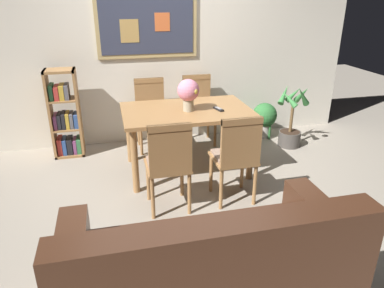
{
  "coord_description": "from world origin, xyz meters",
  "views": [
    {
      "loc": [
        -0.77,
        -3.18,
        1.92
      ],
      "look_at": [
        -0.06,
        -0.25,
        0.65
      ],
      "focal_mm": 33.65,
      "sensor_mm": 36.0,
      "label": 1
    }
  ],
  "objects_px": {
    "bookshelf": "(66,118)",
    "potted_palm": "(291,125)",
    "leather_couch": "(208,270)",
    "potted_ivy": "(264,118)",
    "tv_remote": "(218,109)",
    "dining_chair_near_left": "(169,160)",
    "dining_chair_far_left": "(151,108)",
    "dining_chair_near_right": "(237,152)",
    "dining_chair_far_right": "(198,104)",
    "dining_table": "(187,118)",
    "flower_vase": "(188,92)"
  },
  "relations": [
    {
      "from": "dining_chair_far_right",
      "to": "dining_table",
      "type": "bearing_deg",
      "value": -112.66
    },
    {
      "from": "potted_palm",
      "to": "tv_remote",
      "type": "distance_m",
      "value": 1.34
    },
    {
      "from": "dining_chair_far_right",
      "to": "tv_remote",
      "type": "relative_size",
      "value": 5.61
    },
    {
      "from": "leather_couch",
      "to": "potted_palm",
      "type": "xyz_separation_m",
      "value": [
        1.82,
        2.38,
        -0.01
      ]
    },
    {
      "from": "dining_chair_near_right",
      "to": "tv_remote",
      "type": "xyz_separation_m",
      "value": [
        0.03,
        0.7,
        0.21
      ]
    },
    {
      "from": "dining_table",
      "to": "potted_palm",
      "type": "relative_size",
      "value": 1.64
    },
    {
      "from": "dining_chair_near_right",
      "to": "bookshelf",
      "type": "distance_m",
      "value": 2.29
    },
    {
      "from": "dining_chair_near_left",
      "to": "flower_vase",
      "type": "relative_size",
      "value": 2.63
    },
    {
      "from": "leather_couch",
      "to": "bookshelf",
      "type": "xyz_separation_m",
      "value": [
        -1.05,
        2.77,
        0.18
      ]
    },
    {
      "from": "leather_couch",
      "to": "dining_chair_near_left",
      "type": "bearing_deg",
      "value": 91.74
    },
    {
      "from": "bookshelf",
      "to": "dining_chair_far_right",
      "type": "bearing_deg",
      "value": 2.0
    },
    {
      "from": "potted_ivy",
      "to": "tv_remote",
      "type": "bearing_deg",
      "value": -138.25
    },
    {
      "from": "bookshelf",
      "to": "tv_remote",
      "type": "distance_m",
      "value": 1.93
    },
    {
      "from": "dining_table",
      "to": "dining_chair_far_right",
      "type": "height_order",
      "value": "dining_chair_far_right"
    },
    {
      "from": "dining_chair_far_right",
      "to": "tv_remote",
      "type": "bearing_deg",
      "value": -90.65
    },
    {
      "from": "bookshelf",
      "to": "potted_ivy",
      "type": "xyz_separation_m",
      "value": [
        2.67,
        -0.01,
        -0.2
      ]
    },
    {
      "from": "dining_table",
      "to": "tv_remote",
      "type": "relative_size",
      "value": 8.7
    },
    {
      "from": "potted_ivy",
      "to": "dining_chair_far_right",
      "type": "bearing_deg",
      "value": 175.92
    },
    {
      "from": "dining_table",
      "to": "dining_chair_far_left",
      "type": "relative_size",
      "value": 1.55
    },
    {
      "from": "dining_table",
      "to": "dining_chair_far_right",
      "type": "bearing_deg",
      "value": 67.34
    },
    {
      "from": "dining_table",
      "to": "dining_chair_far_left",
      "type": "height_order",
      "value": "dining_chair_far_left"
    },
    {
      "from": "leather_couch",
      "to": "bookshelf",
      "type": "relative_size",
      "value": 1.65
    },
    {
      "from": "bookshelf",
      "to": "dining_chair_near_right",
      "type": "bearing_deg",
      "value": -43.3
    },
    {
      "from": "dining_table",
      "to": "tv_remote",
      "type": "bearing_deg",
      "value": -16.75
    },
    {
      "from": "dining_chair_far_right",
      "to": "potted_palm",
      "type": "relative_size",
      "value": 1.06
    },
    {
      "from": "bookshelf",
      "to": "dining_chair_near_left",
      "type": "bearing_deg",
      "value": -57.24
    },
    {
      "from": "potted_palm",
      "to": "dining_table",
      "type": "bearing_deg",
      "value": -166.08
    },
    {
      "from": "dining_chair_near_left",
      "to": "dining_chair_near_right",
      "type": "bearing_deg",
      "value": 0.95
    },
    {
      "from": "flower_vase",
      "to": "potted_palm",
      "type": "bearing_deg",
      "value": 15.74
    },
    {
      "from": "dining_table",
      "to": "bookshelf",
      "type": "height_order",
      "value": "bookshelf"
    },
    {
      "from": "dining_chair_far_left",
      "to": "potted_ivy",
      "type": "xyz_separation_m",
      "value": [
        1.6,
        -0.02,
        -0.25
      ]
    },
    {
      "from": "leather_couch",
      "to": "potted_palm",
      "type": "bearing_deg",
      "value": 52.56
    },
    {
      "from": "dining_chair_near_left",
      "to": "potted_palm",
      "type": "relative_size",
      "value": 1.06
    },
    {
      "from": "potted_ivy",
      "to": "potted_palm",
      "type": "height_order",
      "value": "potted_palm"
    },
    {
      "from": "dining_chair_near_right",
      "to": "tv_remote",
      "type": "relative_size",
      "value": 5.61
    },
    {
      "from": "dining_chair_near_right",
      "to": "leather_couch",
      "type": "xyz_separation_m",
      "value": [
        -0.61,
        -1.2,
        -0.23
      ]
    },
    {
      "from": "dining_chair_near_left",
      "to": "dining_chair_far_left",
      "type": "height_order",
      "value": "same"
    },
    {
      "from": "bookshelf",
      "to": "tv_remote",
      "type": "bearing_deg",
      "value": -27.04
    },
    {
      "from": "dining_chair_near_left",
      "to": "leather_couch",
      "type": "bearing_deg",
      "value": -88.26
    },
    {
      "from": "dining_chair_far_right",
      "to": "flower_vase",
      "type": "bearing_deg",
      "value": -110.97
    },
    {
      "from": "leather_couch",
      "to": "bookshelf",
      "type": "bearing_deg",
      "value": 110.83
    },
    {
      "from": "dining_chair_near_left",
      "to": "dining_chair_far_right",
      "type": "relative_size",
      "value": 1.0
    },
    {
      "from": "dining_chair_near_left",
      "to": "dining_chair_near_right",
      "type": "height_order",
      "value": "same"
    },
    {
      "from": "potted_ivy",
      "to": "potted_palm",
      "type": "relative_size",
      "value": 0.63
    },
    {
      "from": "dining_chair_near_right",
      "to": "bookshelf",
      "type": "relative_size",
      "value": 0.83
    },
    {
      "from": "bookshelf",
      "to": "potted_palm",
      "type": "height_order",
      "value": "bookshelf"
    },
    {
      "from": "dining_chair_far_right",
      "to": "bookshelf",
      "type": "distance_m",
      "value": 1.71
    },
    {
      "from": "leather_couch",
      "to": "flower_vase",
      "type": "relative_size",
      "value": 5.2
    },
    {
      "from": "dining_chair_far_right",
      "to": "potted_ivy",
      "type": "height_order",
      "value": "dining_chair_far_right"
    },
    {
      "from": "dining_chair_far_left",
      "to": "dining_chair_far_right",
      "type": "relative_size",
      "value": 1.0
    }
  ]
}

